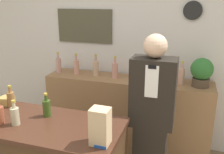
{
  "coord_description": "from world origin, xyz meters",
  "views": [
    {
      "loc": [
        0.82,
        -1.2,
        1.94
      ],
      "look_at": [
        0.1,
        1.07,
        1.19
      ],
      "focal_mm": 40.0,
      "sensor_mm": 36.0,
      "label": 1
    }
  ],
  "objects_px": {
    "shopkeeper": "(152,119)",
    "paper_bag": "(100,127)",
    "tape_dispenser": "(102,144)",
    "potted_plant": "(202,72)"
  },
  "relations": [
    {
      "from": "shopkeeper",
      "to": "paper_bag",
      "type": "xyz_separation_m",
      "value": [
        -0.26,
        -0.73,
        0.26
      ]
    },
    {
      "from": "shopkeeper",
      "to": "tape_dispenser",
      "type": "xyz_separation_m",
      "value": [
        -0.24,
        -0.76,
        0.14
      ]
    },
    {
      "from": "paper_bag",
      "to": "shopkeeper",
      "type": "bearing_deg",
      "value": 70.39
    },
    {
      "from": "potted_plant",
      "to": "paper_bag",
      "type": "xyz_separation_m",
      "value": [
        -0.7,
        -1.42,
        -0.07
      ]
    },
    {
      "from": "shopkeeper",
      "to": "paper_bag",
      "type": "distance_m",
      "value": 0.81
    },
    {
      "from": "tape_dispenser",
      "to": "paper_bag",
      "type": "bearing_deg",
      "value": 125.31
    },
    {
      "from": "shopkeeper",
      "to": "potted_plant",
      "type": "height_order",
      "value": "shopkeeper"
    },
    {
      "from": "tape_dispenser",
      "to": "shopkeeper",
      "type": "bearing_deg",
      "value": 72.85
    },
    {
      "from": "potted_plant",
      "to": "paper_bag",
      "type": "height_order",
      "value": "potted_plant"
    },
    {
      "from": "paper_bag",
      "to": "tape_dispenser",
      "type": "bearing_deg",
      "value": -54.69
    }
  ]
}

